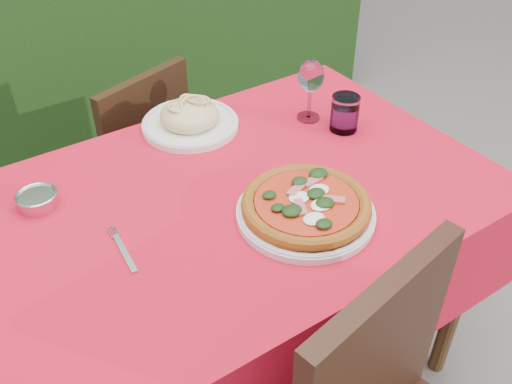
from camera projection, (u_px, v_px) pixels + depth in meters
ground at (242, 371)px, 1.87m from camera, size 60.00×60.00×0.00m
dining_table at (239, 236)px, 1.50m from camera, size 1.26×0.86×0.75m
chair_far at (135, 159)px, 2.01m from camera, size 0.46×0.46×0.81m
pizza_plate at (306, 207)px, 1.31m from camera, size 0.32×0.32×0.06m
pasta_plate at (190, 119)px, 1.62m from camera, size 0.28×0.28×0.08m
water_glass at (344, 115)px, 1.60m from camera, size 0.08×0.08×0.10m
wine_glass at (311, 79)px, 1.60m from camera, size 0.07×0.07×0.18m
fork at (125, 253)px, 1.23m from camera, size 0.04×0.18×0.00m
steel_ramekin at (38, 201)px, 1.35m from camera, size 0.09×0.09×0.03m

